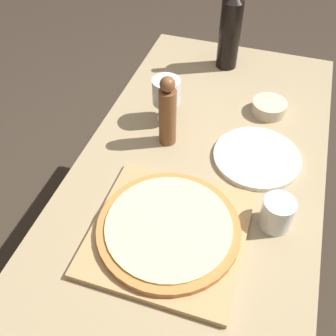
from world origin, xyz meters
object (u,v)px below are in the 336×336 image
object	(u,v)px
pepper_mill	(168,113)
small_bowl	(269,107)
pizza	(169,228)
wine_bottle	(230,29)
wine_glass	(166,92)

from	to	relation	value
pepper_mill	small_bowl	bearing A→B (deg)	40.46
pizza	pepper_mill	world-z (taller)	pepper_mill
small_bowl	pepper_mill	bearing A→B (deg)	-139.54
pizza	wine_bottle	world-z (taller)	wine_bottle
wine_glass	small_bowl	size ratio (longest dim) A/B	1.32
pizza	wine_glass	distance (m)	0.46
wine_bottle	wine_glass	world-z (taller)	wine_bottle
pepper_mill	wine_glass	distance (m)	0.11
pizza	wine_bottle	bearing A→B (deg)	91.84
wine_bottle	pepper_mill	bearing A→B (deg)	-99.88
wine_bottle	wine_glass	size ratio (longest dim) A/B	2.35
wine_bottle	small_bowl	bearing A→B (deg)	-50.70
pepper_mill	wine_bottle	bearing A→B (deg)	80.12
small_bowl	pizza	bearing A→B (deg)	-106.67
pizza	wine_bottle	xyz separation A→B (m)	(-0.03, 0.80, 0.12)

